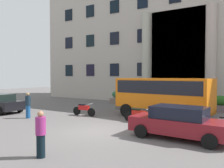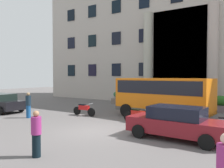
{
  "view_description": "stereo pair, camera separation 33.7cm",
  "coord_description": "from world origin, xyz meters",
  "views": [
    {
      "loc": [
        7.02,
        -9.83,
        2.87
      ],
      "look_at": [
        -1.8,
        4.25,
        2.29
      ],
      "focal_mm": 37.48,
      "sensor_mm": 36.0,
      "label": 1
    },
    {
      "loc": [
        7.31,
        -9.65,
        2.87
      ],
      "look_at": [
        -1.8,
        4.25,
        2.29
      ],
      "focal_mm": 37.48,
      "sensor_mm": 36.0,
      "label": 2
    }
  ],
  "objects": [
    {
      "name": "hedge_planter_east",
      "position": [
        -4.97,
        10.67,
        0.66
      ],
      "size": [
        1.72,
        0.9,
        1.37
      ],
      "color": "#706258",
      "rests_on": "ground_plane"
    },
    {
      "name": "hedge_planter_far_east",
      "position": [
        4.41,
        10.38,
        0.63
      ],
      "size": [
        1.86,
        0.74,
        1.31
      ],
      "color": "slate",
      "rests_on": "ground_plane"
    },
    {
      "name": "pedestrian_woman_with_bag",
      "position": [
        -6.18,
        0.5,
        0.88
      ],
      "size": [
        0.36,
        0.36,
        1.74
      ],
      "rotation": [
        0.0,
        0.0,
        0.78
      ],
      "color": "navy",
      "rests_on": "ground_plane"
    },
    {
      "name": "parked_hatchback_near",
      "position": [
        4.0,
        0.76,
        0.75
      ],
      "size": [
        4.48,
        2.06,
        1.48
      ],
      "rotation": [
        0.0,
        0.0,
        -0.04
      ],
      "color": "maroon",
      "rests_on": "ground_plane"
    },
    {
      "name": "orange_minibus",
      "position": [
        1.54,
        5.5,
        1.62
      ],
      "size": [
        6.55,
        3.06,
        2.71
      ],
      "rotation": [
        0.0,
        0.0,
        -0.09
      ],
      "color": "orange",
      "rests_on": "ground_plane"
    },
    {
      "name": "ground_plane",
      "position": [
        0.0,
        0.0,
        -0.06
      ],
      "size": [
        80.0,
        64.0,
        0.12
      ],
      "primitive_type": "cube",
      "color": "#5C5757"
    },
    {
      "name": "scooter_by_planter",
      "position": [
        0.81,
        3.16,
        0.46
      ],
      "size": [
        2.06,
        0.55,
        0.89
      ],
      "rotation": [
        0.0,
        0.0,
        -0.04
      ],
      "color": "black",
      "rests_on": "ground_plane"
    },
    {
      "name": "hedge_planter_far_west",
      "position": [
        1.13,
        10.12,
        0.62
      ],
      "size": [
        1.87,
        0.87,
        1.29
      ],
      "color": "gray",
      "rests_on": "ground_plane"
    },
    {
      "name": "office_building_facade",
      "position": [
        0.0,
        17.47,
        8.11
      ],
      "size": [
        34.67,
        9.72,
        16.23
      ],
      "color": "#B1A79D",
      "rests_on": "ground_plane"
    },
    {
      "name": "pedestrian_child_trailing",
      "position": [
        0.59,
        -4.28,
        0.83
      ],
      "size": [
        0.36,
        0.36,
        1.65
      ],
      "rotation": [
        0.0,
        0.0,
        4.79
      ],
      "color": "black",
      "rests_on": "ground_plane"
    },
    {
      "name": "motorcycle_near_kerb",
      "position": [
        -3.62,
        3.28,
        0.45
      ],
      "size": [
        1.92,
        0.55,
        0.89
      ],
      "rotation": [
        0.0,
        0.0,
        0.02
      ],
      "color": "black",
      "rests_on": "ground_plane"
    },
    {
      "name": "parked_coupe_end",
      "position": [
        -10.35,
        1.01,
        0.74
      ],
      "size": [
        4.3,
        1.95,
        1.45
      ],
      "rotation": [
        0.0,
        0.0,
        -0.01
      ],
      "color": "black",
      "rests_on": "ground_plane"
    }
  ]
}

